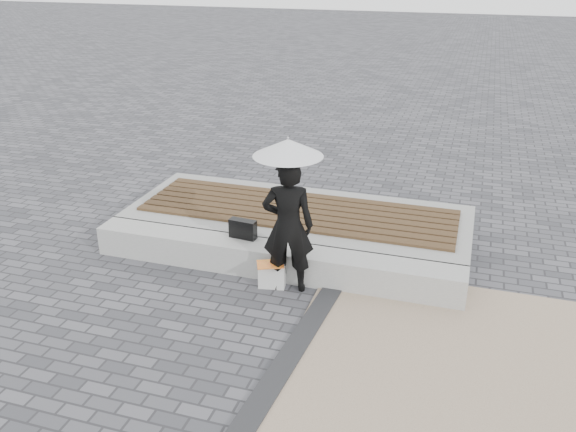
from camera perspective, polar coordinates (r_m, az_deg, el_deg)
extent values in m
plane|color=#525257|center=(6.87, -5.96, -11.51)|extent=(80.00, 80.00, 0.00)
cube|color=#28282A|center=(6.26, -1.28, -15.15)|extent=(0.61, 5.20, 0.04)
cube|color=#AFAFA9|center=(8.03, -1.54, -4.11)|extent=(5.00, 0.45, 0.40)
cube|color=gray|center=(9.06, 0.93, -0.74)|extent=(5.00, 2.00, 0.40)
imported|color=black|center=(7.39, 0.00, -0.96)|extent=(0.71, 0.55, 1.73)
cylinder|color=#B6B6BB|center=(7.20, 0.00, 2.51)|extent=(0.01, 0.01, 0.83)
cone|color=silver|center=(7.03, 0.00, 6.44)|extent=(0.83, 0.83, 0.20)
sphere|color=#B6B6BB|center=(7.00, 0.00, 7.34)|extent=(0.03, 0.03, 0.03)
cube|color=black|center=(8.13, -4.26, -1.22)|extent=(0.38, 0.16, 0.26)
cube|color=silver|center=(7.72, -1.53, -5.55)|extent=(0.35, 0.20, 0.35)
cube|color=#F83925|center=(7.59, -1.67, -4.54)|extent=(0.40, 0.36, 0.01)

